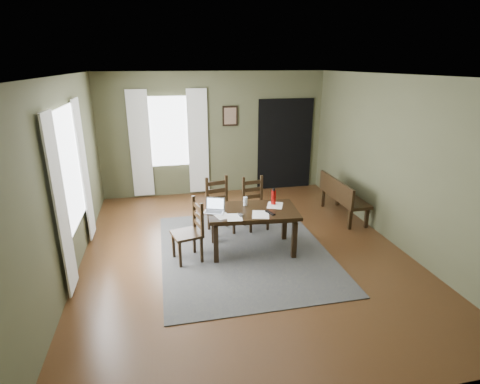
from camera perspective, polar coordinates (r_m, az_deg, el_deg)
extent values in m
cube|color=#492C16|center=(6.09, 0.60, -8.98)|extent=(5.00, 6.00, 0.01)
cube|color=#4C4E33|center=(8.46, -3.89, 8.77)|extent=(5.00, 0.02, 2.70)
cube|color=#4C4E33|center=(2.96, 13.91, -12.34)|extent=(5.00, 0.02, 2.70)
cube|color=#4C4E33|center=(5.61, -25.12, 1.60)|extent=(0.02, 6.00, 2.70)
cube|color=#4C4E33|center=(6.59, 22.44, 4.37)|extent=(0.02, 6.00, 2.70)
cube|color=white|center=(5.38, 0.70, 17.36)|extent=(5.00, 6.00, 0.02)
cube|color=#3E3E3E|center=(6.09, 0.60, -8.89)|extent=(2.60, 3.20, 0.01)
cube|color=black|center=(5.83, 1.93, -2.96)|extent=(1.45, 0.95, 0.06)
cube|color=black|center=(5.85, 1.92, -3.41)|extent=(1.29, 0.79, 0.05)
cube|color=black|center=(5.64, -3.69, -7.92)|extent=(0.08, 0.08, 0.59)
cube|color=black|center=(6.22, -4.04, -5.23)|extent=(0.08, 0.08, 0.59)
cube|color=black|center=(5.81, 8.26, -7.21)|extent=(0.08, 0.08, 0.59)
cube|color=black|center=(6.38, 6.79, -4.68)|extent=(0.08, 0.08, 0.59)
cube|color=black|center=(5.69, -8.12, -6.37)|extent=(0.50, 0.50, 0.04)
cube|color=black|center=(5.89, -10.10, -7.96)|extent=(0.05, 0.05, 0.40)
cube|color=black|center=(5.97, -6.99, -7.38)|extent=(0.05, 0.05, 0.40)
cube|color=black|center=(5.60, -9.12, -9.39)|extent=(0.05, 0.05, 0.40)
cube|color=black|center=(5.69, -5.87, -8.76)|extent=(0.05, 0.05, 0.40)
cube|color=black|center=(5.79, -7.03, -2.98)|extent=(0.05, 0.05, 0.51)
cube|color=black|center=(5.48, -5.81, -4.24)|extent=(0.05, 0.05, 0.51)
cube|color=black|center=(5.69, -6.39, -4.88)|extent=(0.10, 0.30, 0.07)
cube|color=black|center=(5.63, -6.44, -3.59)|extent=(0.10, 0.30, 0.07)
cube|color=black|center=(5.58, -6.49, -2.29)|extent=(0.10, 0.30, 0.07)
cube|color=black|center=(6.55, -2.92, -2.56)|extent=(0.50, 0.50, 0.04)
cube|color=black|center=(6.43, -3.76, -5.20)|extent=(0.05, 0.05, 0.42)
cube|color=black|center=(6.73, -4.79, -4.09)|extent=(0.05, 0.05, 0.42)
cube|color=black|center=(6.55, -0.93, -4.70)|extent=(0.05, 0.05, 0.42)
cube|color=black|center=(6.84, -2.07, -3.64)|extent=(0.05, 0.05, 0.42)
cube|color=black|center=(6.57, -5.05, -0.01)|extent=(0.05, 0.05, 0.53)
cube|color=black|center=(6.69, -2.10, 0.40)|extent=(0.05, 0.05, 0.53)
cube|color=black|center=(6.67, -3.54, -0.95)|extent=(0.31, 0.09, 0.07)
cube|color=black|center=(6.62, -3.56, 0.20)|extent=(0.31, 0.09, 0.07)
cube|color=black|center=(6.58, -3.59, 1.37)|extent=(0.31, 0.09, 0.07)
cube|color=black|center=(6.72, 2.47, -2.19)|extent=(0.45, 0.45, 0.04)
cube|color=black|center=(6.60, 1.64, -4.60)|extent=(0.04, 0.04, 0.39)
cube|color=black|center=(6.89, 0.67, -3.57)|extent=(0.04, 0.04, 0.39)
cube|color=black|center=(6.72, 4.25, -4.22)|extent=(0.04, 0.04, 0.39)
cube|color=black|center=(7.00, 3.19, -3.22)|extent=(0.04, 0.04, 0.39)
cube|color=black|center=(6.73, 0.55, 0.22)|extent=(0.05, 0.05, 0.50)
cube|color=black|center=(6.85, 3.28, 0.53)|extent=(0.05, 0.05, 0.50)
cube|color=black|center=(6.83, 1.92, -0.69)|extent=(0.30, 0.06, 0.07)
cube|color=black|center=(6.79, 1.93, 0.38)|extent=(0.30, 0.06, 0.07)
cube|color=black|center=(6.75, 1.94, 1.46)|extent=(0.30, 0.06, 0.07)
cube|color=black|center=(7.52, 15.61, -0.68)|extent=(0.44, 1.36, 0.06)
cube|color=black|center=(7.20, 18.73, -3.75)|extent=(0.06, 0.06, 0.38)
cube|color=black|center=(7.05, 16.41, -4.02)|extent=(0.06, 0.06, 0.38)
cube|color=black|center=(8.15, 14.66, -0.68)|extent=(0.06, 0.06, 0.38)
cube|color=black|center=(8.01, 12.54, -0.86)|extent=(0.06, 0.06, 0.38)
cube|color=black|center=(7.37, 14.40, 0.63)|extent=(0.05, 1.36, 0.33)
cube|color=#B7B7BC|center=(5.72, -3.98, -3.05)|extent=(0.35, 0.30, 0.01)
cube|color=#B7B7BC|center=(5.78, -3.78, -1.74)|extent=(0.30, 0.15, 0.19)
cube|color=silver|center=(5.78, -3.79, -1.77)|extent=(0.26, 0.13, 0.16)
cube|color=#3F3F42|center=(5.71, -4.00, -3.01)|extent=(0.28, 0.20, 0.00)
cube|color=#3F3F42|center=(5.58, 0.08, -3.53)|extent=(0.06, 0.09, 0.03)
cube|color=black|center=(5.69, 4.60, -3.19)|extent=(0.12, 0.20, 0.02)
cylinder|color=silver|center=(5.96, 0.83, -1.42)|extent=(0.07, 0.07, 0.14)
cylinder|color=#B2110D|center=(6.03, 5.14, -0.82)|extent=(0.09, 0.09, 0.23)
cylinder|color=black|center=(5.98, 5.17, 0.39)|extent=(0.06, 0.06, 0.04)
cube|color=white|center=(5.59, -2.72, -3.63)|extent=(0.27, 0.31, 0.00)
cube|color=white|center=(5.64, 3.16, -3.45)|extent=(0.33, 0.38, 0.00)
cube|color=white|center=(6.01, 5.34, -2.04)|extent=(0.34, 0.38, 0.00)
cube|color=white|center=(5.53, -0.85, -3.88)|extent=(0.26, 0.31, 0.00)
cube|color=white|center=(5.77, -24.57, 3.16)|extent=(0.01, 1.30, 1.70)
cube|color=white|center=(8.33, -10.78, 9.02)|extent=(1.00, 0.01, 1.50)
cube|color=silver|center=(5.07, -25.65, -2.03)|extent=(0.03, 0.48, 2.30)
cube|color=silver|center=(6.60, -22.65, 3.01)|extent=(0.03, 0.48, 2.30)
cube|color=silver|center=(8.36, -14.94, 6.99)|extent=(0.44, 0.03, 2.30)
cube|color=silver|center=(8.39, -6.40, 7.55)|extent=(0.44, 0.03, 2.30)
cube|color=black|center=(8.43, -1.52, 11.51)|extent=(0.34, 0.03, 0.44)
cube|color=brown|center=(8.41, -1.50, 11.50)|extent=(0.27, 0.01, 0.36)
cube|color=black|center=(8.88, 6.86, 7.19)|extent=(1.30, 0.03, 2.10)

